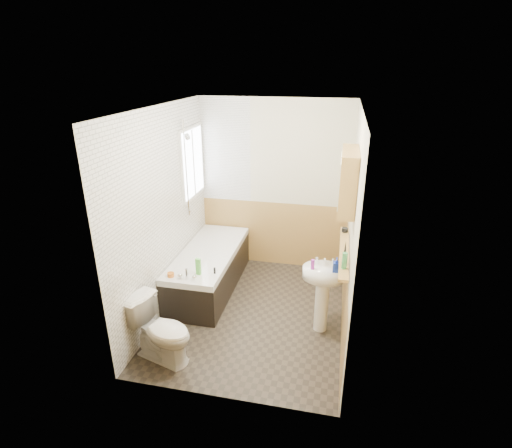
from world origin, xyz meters
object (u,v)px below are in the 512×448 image
(bathtub, at_px, (209,268))
(toilet, at_px, (161,331))
(sink, at_px, (323,286))
(medicine_cabinet, at_px, (348,181))
(pine_shelf, at_px, (344,251))

(bathtub, height_order, toilet, bathtub)
(sink, height_order, medicine_cabinet, medicine_cabinet)
(sink, distance_m, medicine_cabinet, 1.28)
(bathtub, xyz_separation_m, pine_shelf, (1.77, -0.61, 0.74))
(toilet, bearing_deg, sink, -45.15)
(sink, bearing_deg, toilet, -140.81)
(toilet, xyz_separation_m, medicine_cabinet, (1.77, 0.78, 1.51))
(toilet, distance_m, pine_shelf, 2.11)
(medicine_cabinet, bearing_deg, pine_shelf, 72.99)
(toilet, bearing_deg, bathtub, 15.65)
(bathtub, relative_size, medicine_cabinet, 2.63)
(toilet, xyz_separation_m, sink, (1.60, 0.85, 0.24))
(bathtub, bearing_deg, toilet, -91.16)
(bathtub, xyz_separation_m, medicine_cabinet, (1.74, -0.70, 1.55))
(bathtub, height_order, sink, sink)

